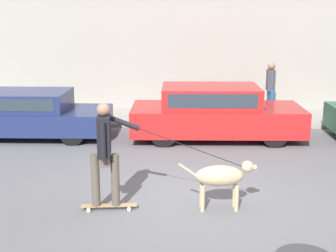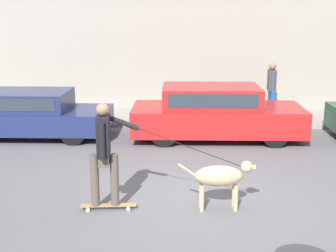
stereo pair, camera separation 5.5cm
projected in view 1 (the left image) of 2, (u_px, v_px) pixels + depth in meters
ground_plane at (196, 198)px, 8.15m from camera, size 36.00×36.00×0.00m
back_wall at (191, 47)px, 14.78m from camera, size 32.00×0.30×4.17m
sidewalk_curb at (191, 118)px, 14.12m from camera, size 30.00×2.00×0.11m
parked_car_0 at (28, 114)px, 12.07m from camera, size 4.05×1.77×1.20m
parked_car_1 at (215, 113)px, 11.89m from camera, size 4.33×1.89×1.36m
dog at (221, 177)px, 7.56m from camera, size 1.26×0.39×0.82m
skateboarder at (105, 150)px, 7.41m from camera, size 2.70×0.56×1.78m
pedestrian_with_bag at (270, 88)px, 13.64m from camera, size 0.22×0.73×1.66m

